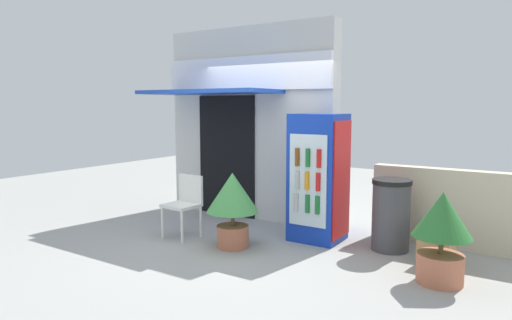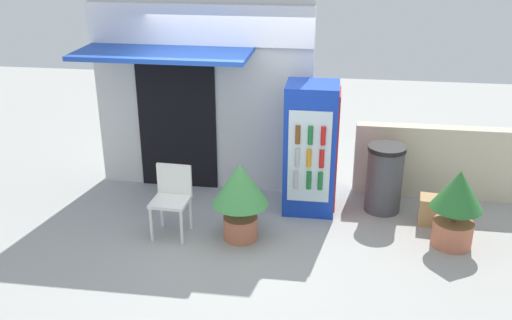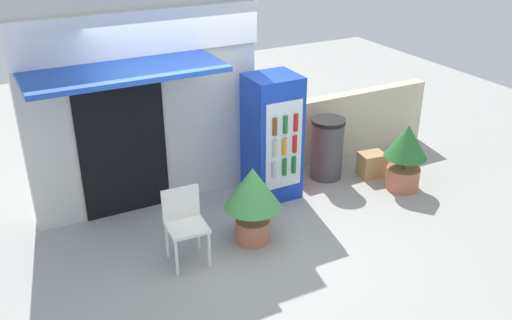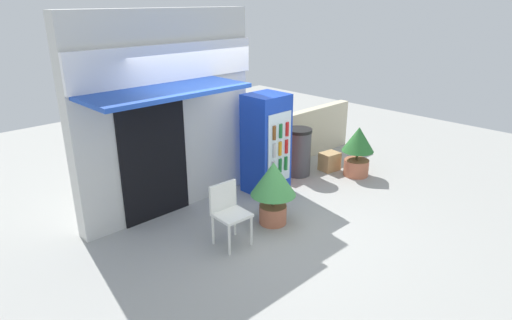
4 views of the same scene
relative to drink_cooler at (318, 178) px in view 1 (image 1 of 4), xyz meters
The scene contains 9 objects.
ground 1.54m from the drink_cooler, 143.38° to the right, with size 16.00×16.00×0.00m, color #A3A39E.
storefront_building 1.85m from the drink_cooler, 159.56° to the left, with size 3.08×1.25×3.12m.
drink_cooler is the anchor object (origin of this frame).
plastic_chair 1.90m from the drink_cooler, 151.86° to the right, with size 0.46×0.45×0.87m.
potted_plant_near_shop 1.24m from the drink_cooler, 130.66° to the right, with size 0.69×0.69×0.99m.
potted_plant_curbside 1.92m from the drink_cooler, 22.32° to the right, with size 0.61×0.61×0.98m.
trash_bin 1.07m from the drink_cooler, ahead, with size 0.50×0.50×0.92m.
stone_boundary_wall 2.04m from the drink_cooler, 18.74° to the left, with size 2.63×0.21×1.04m, color beige.
cardboard_box 1.77m from the drink_cooler, ahead, with size 0.37×0.29×0.36m, color tan.
Camera 1 is at (3.68, -4.90, 1.87)m, focal length 32.01 mm.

